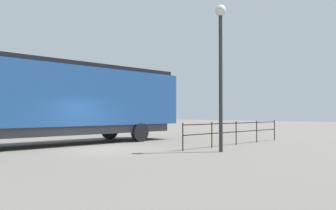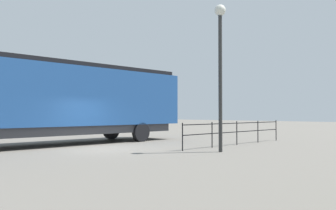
% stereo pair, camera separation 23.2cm
% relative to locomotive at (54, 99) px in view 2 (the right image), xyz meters
% --- Properties ---
extents(ground_plane, '(120.00, 120.00, 0.00)m').
position_rel_locomotive_xyz_m(ground_plane, '(3.44, 0.74, -2.38)').
color(ground_plane, '#666059').
extents(locomotive, '(3.17, 16.28, 4.25)m').
position_rel_locomotive_xyz_m(locomotive, '(0.00, 0.00, 0.00)').
color(locomotive, navy).
rests_on(locomotive, ground_plane).
extents(lamp_post, '(0.48, 0.48, 6.27)m').
position_rel_locomotive_xyz_m(lamp_post, '(7.96, 3.48, 1.87)').
color(lamp_post, '#2D2D2D').
rests_on(lamp_post, ground_plane).
extents(platform_fence, '(0.05, 8.40, 1.22)m').
position_rel_locomotive_xyz_m(platform_fence, '(6.54, 6.82, -1.58)').
color(platform_fence, black).
rests_on(platform_fence, ground_plane).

